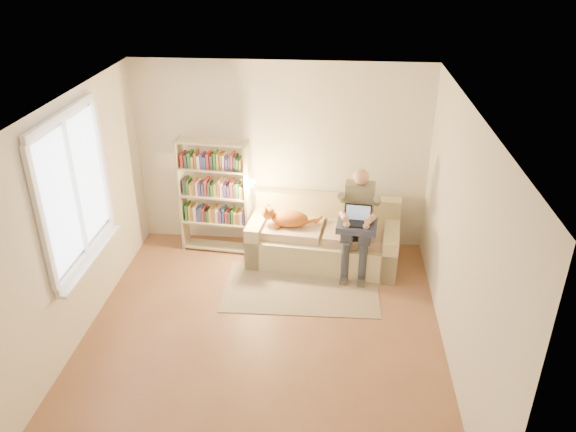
# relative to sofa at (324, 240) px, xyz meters

# --- Properties ---
(floor) EXTENTS (4.50, 4.50, 0.00)m
(floor) POSITION_rel_sofa_xyz_m (-0.63, -1.74, -0.31)
(floor) COLOR brown
(floor) RESTS_ON ground
(ceiling) EXTENTS (4.00, 4.50, 0.02)m
(ceiling) POSITION_rel_sofa_xyz_m (-0.63, -1.74, 2.29)
(ceiling) COLOR white
(ceiling) RESTS_ON wall_back
(wall_left) EXTENTS (0.02, 4.50, 2.60)m
(wall_left) POSITION_rel_sofa_xyz_m (-2.63, -1.74, 0.99)
(wall_left) COLOR silver
(wall_left) RESTS_ON floor
(wall_right) EXTENTS (0.02, 4.50, 2.60)m
(wall_right) POSITION_rel_sofa_xyz_m (1.37, -1.74, 0.99)
(wall_right) COLOR silver
(wall_right) RESTS_ON floor
(wall_back) EXTENTS (4.00, 0.02, 2.60)m
(wall_back) POSITION_rel_sofa_xyz_m (-0.63, 0.51, 0.99)
(wall_back) COLOR silver
(wall_back) RESTS_ON floor
(wall_front) EXTENTS (4.00, 0.02, 2.60)m
(wall_front) POSITION_rel_sofa_xyz_m (-0.63, -3.99, 0.99)
(wall_front) COLOR silver
(wall_front) RESTS_ON floor
(window) EXTENTS (0.12, 1.52, 1.69)m
(window) POSITION_rel_sofa_xyz_m (-2.58, -1.54, 1.07)
(window) COLOR white
(window) RESTS_ON wall_left
(sofa) EXTENTS (2.07, 1.10, 0.84)m
(sofa) POSITION_rel_sofa_xyz_m (0.00, 0.00, 0.00)
(sofa) COLOR #C3B98A
(sofa) RESTS_ON floor
(person) EXTENTS (0.43, 0.64, 1.39)m
(person) POSITION_rel_sofa_xyz_m (0.43, -0.20, 0.48)
(person) COLOR gray
(person) RESTS_ON sofa
(cat) EXTENTS (0.76, 0.31, 0.27)m
(cat) POSITION_rel_sofa_xyz_m (-0.50, -0.08, 0.35)
(cat) COLOR orange
(cat) RESTS_ON sofa
(blanket) EXTENTS (0.54, 0.46, 0.08)m
(blanket) POSITION_rel_sofa_xyz_m (0.39, -0.32, 0.41)
(blanket) COLOR #2D344F
(blanket) RESTS_ON person
(laptop) EXTENTS (0.36, 0.28, 0.30)m
(laptop) POSITION_rel_sofa_xyz_m (0.39, -0.31, 0.50)
(laptop) COLOR black
(laptop) RESTS_ON blanket
(bookshelf) EXTENTS (1.08, 0.39, 1.63)m
(bookshelf) POSITION_rel_sofa_xyz_m (-1.51, 0.16, 0.59)
(bookshelf) COLOR #B9B18C
(bookshelf) RESTS_ON floor
(rug) EXTENTS (1.96, 1.18, 0.01)m
(rug) POSITION_rel_sofa_xyz_m (-0.26, -0.75, -0.30)
(rug) COLOR gray
(rug) RESTS_ON floor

